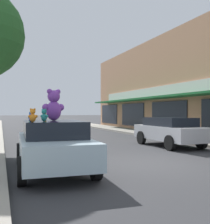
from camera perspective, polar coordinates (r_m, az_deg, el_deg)
name	(u,v)px	position (r m, az deg, el deg)	size (l,w,h in m)	color
ground_plane	(151,164)	(9.17, 9.33, -10.35)	(260.00, 260.00, 0.00)	#333335
plush_art_car	(53,144)	(7.97, -10.55, -6.40)	(2.06, 4.43, 1.40)	#ADC6D1
teddy_bear_giant	(54,105)	(8.23, -10.39, 1.34)	(0.69, 0.45, 0.91)	purple
teddy_bear_yellow	(45,117)	(8.68, -12.09, -0.90)	(0.13, 0.17, 0.23)	yellow
teddy_bear_teal	(44,115)	(7.46, -12.27, -0.67)	(0.22, 0.23, 0.33)	teal
teddy_bear_orange	(33,115)	(7.02, -14.47, -0.68)	(0.25, 0.21, 0.34)	orange
teddy_bear_blue	(31,117)	(7.38, -14.82, -1.00)	(0.16, 0.17, 0.24)	blue
teddy_bear_green	(31,116)	(8.79, -14.86, -0.81)	(0.18, 0.16, 0.25)	green
parked_car_far_center	(169,130)	(13.77, 12.92, -3.66)	(1.83, 4.17, 1.38)	#B7B7BC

